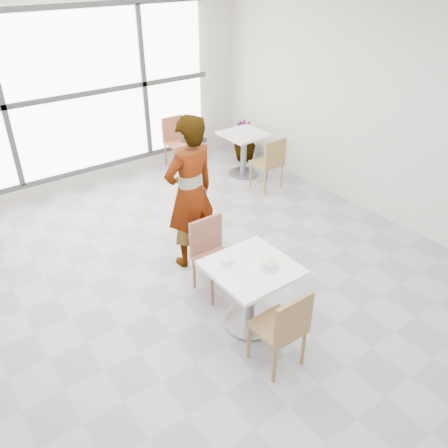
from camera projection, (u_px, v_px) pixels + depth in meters
floor at (209, 287)px, 5.33m from camera, size 7.00×7.00×0.00m
ceiling at (203, 3)px, 3.79m from camera, size 7.00×7.00×0.00m
wall_back at (77, 93)px, 6.98m from camera, size 6.00×0.00×6.00m
wall_right at (391, 114)px, 6.09m from camera, size 0.00×7.00×7.00m
window at (79, 94)px, 6.94m from camera, size 4.60×0.07×2.52m
main_table at (251, 285)px, 4.53m from camera, size 0.80×0.80×0.75m
chair_near at (284, 326)px, 4.06m from camera, size 0.42×0.42×0.87m
chair_far at (212, 251)px, 5.08m from camera, size 0.42×0.42×0.87m
oatmeal_bowl at (270, 264)px, 4.38m from camera, size 0.21×0.21×0.09m
coffee_cup at (227, 263)px, 4.42m from camera, size 0.16×0.13×0.07m
person at (190, 193)px, 5.32m from camera, size 0.73×0.51×1.89m
bg_table_right at (244, 148)px, 7.78m from camera, size 0.70×0.70×0.75m
bg_chair_right_near at (270, 161)px, 7.27m from camera, size 0.42×0.42×0.87m
bg_chair_right_far at (176, 138)px, 8.14m from camera, size 0.42×0.42×0.87m
plant_right at (245, 141)px, 8.40m from camera, size 0.44×0.44×0.72m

